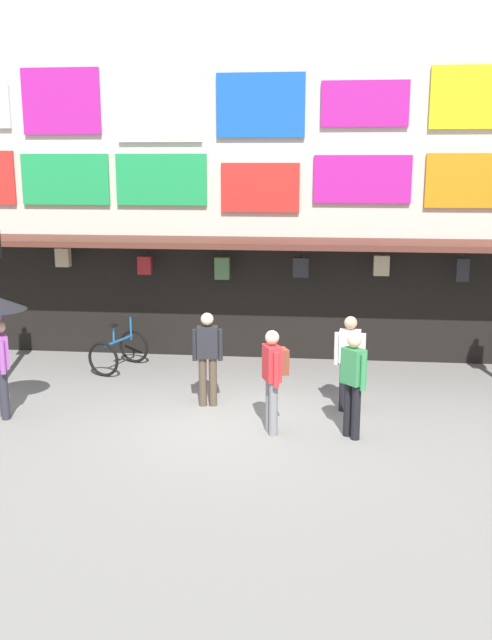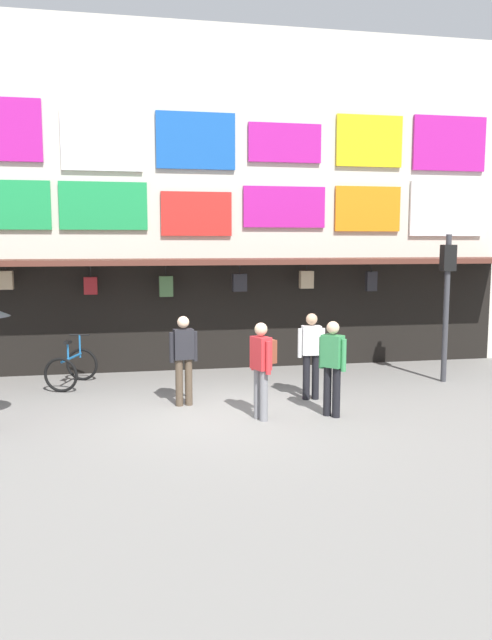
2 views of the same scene
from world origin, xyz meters
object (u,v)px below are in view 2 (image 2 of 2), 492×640
(bicycle_parked, at_px, (72,368))
(pedestrian_in_yellow, at_px, (262,363))
(traffic_light_far, at_px, (447,284))
(pedestrian_in_white, at_px, (332,363))
(pedestrian_in_green, at_px, (183,353))
(pedestrian_in_blue, at_px, (311,351))

(bicycle_parked, bearing_deg, pedestrian_in_yellow, -42.75)
(pedestrian_in_yellow, bearing_deg, traffic_light_far, 24.90)
(traffic_light_far, xyz_separation_m, pedestrian_in_white, (-3.29, -2.16, -1.19))
(bicycle_parked, height_order, pedestrian_in_white, pedestrian_in_white)
(traffic_light_far, height_order, pedestrian_in_green, traffic_light_far)
(pedestrian_in_green, bearing_deg, pedestrian_in_white, -26.63)
(pedestrian_in_green, height_order, pedestrian_in_yellow, same)
(pedestrian_in_white, distance_m, pedestrian_in_yellow, 1.24)
(traffic_light_far, bearing_deg, pedestrian_in_green, -170.96)
(bicycle_parked, distance_m, pedestrian_in_yellow, 4.70)
(pedestrian_in_green, bearing_deg, bicycle_parked, 137.82)
(pedestrian_in_yellow, bearing_deg, pedestrian_in_green, 136.27)
(pedestrian_in_blue, bearing_deg, pedestrian_in_yellow, -136.62)
(pedestrian_in_blue, relative_size, pedestrian_in_yellow, 1.00)
(traffic_light_far, xyz_separation_m, pedestrian_in_blue, (-3.31, -0.95, -1.19))
(traffic_light_far, relative_size, pedestrian_in_green, 1.90)
(traffic_light_far, distance_m, bicycle_parked, 8.21)
(traffic_light_far, height_order, pedestrian_in_blue, traffic_light_far)
(pedestrian_in_green, bearing_deg, traffic_light_far, 9.04)
(pedestrian_in_blue, xyz_separation_m, pedestrian_in_green, (-2.46, 0.03, 0.04))
(pedestrian_in_white, bearing_deg, bicycle_parked, 145.34)
(bicycle_parked, distance_m, pedestrian_in_white, 5.70)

